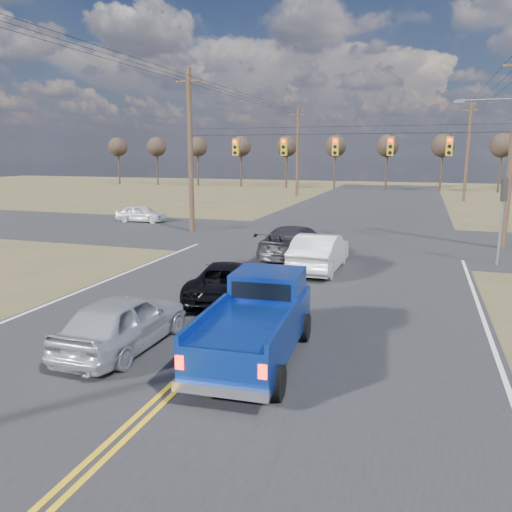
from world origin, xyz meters
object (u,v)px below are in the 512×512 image
(pickup_truck, at_px, (257,322))
(black_suv, at_px, (229,280))
(dgrey_car_queue, at_px, (296,242))
(silver_suv, at_px, (123,321))
(cross_car_west, at_px, (141,213))
(white_car_queue, at_px, (320,252))

(pickup_truck, height_order, black_suv, pickup_truck)
(black_suv, distance_m, dgrey_car_queue, 7.44)
(dgrey_car_queue, bearing_deg, pickup_truck, 107.48)
(pickup_truck, relative_size, silver_suv, 1.24)
(black_suv, height_order, dgrey_car_queue, dgrey_car_queue)
(silver_suv, xyz_separation_m, dgrey_car_queue, (1.46, 12.47, 0.05))
(pickup_truck, xyz_separation_m, silver_suv, (-3.46, -0.43, -0.22))
(dgrey_car_queue, bearing_deg, cross_car_west, -24.58)
(black_suv, relative_size, cross_car_west, 1.29)
(pickup_truck, distance_m, cross_car_west, 26.14)
(white_car_queue, xyz_separation_m, dgrey_car_queue, (-1.60, 2.27, -0.02))
(black_suv, bearing_deg, cross_car_west, -59.50)
(white_car_queue, bearing_deg, pickup_truck, 93.46)
(silver_suv, distance_m, black_suv, 5.14)
(black_suv, height_order, cross_car_west, black_suv)
(white_car_queue, bearing_deg, black_suv, 68.52)
(white_car_queue, height_order, dgrey_car_queue, white_car_queue)
(pickup_truck, relative_size, black_suv, 1.12)
(pickup_truck, relative_size, white_car_queue, 1.08)
(black_suv, xyz_separation_m, cross_car_west, (-13.21, 16.23, -0.03))
(black_suv, bearing_deg, white_car_queue, -121.26)
(white_car_queue, relative_size, cross_car_west, 1.33)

